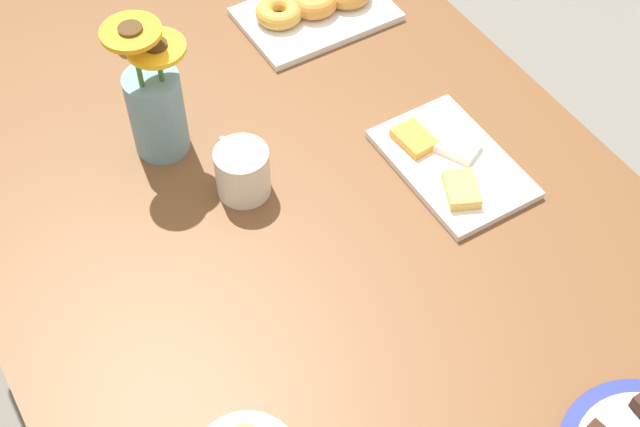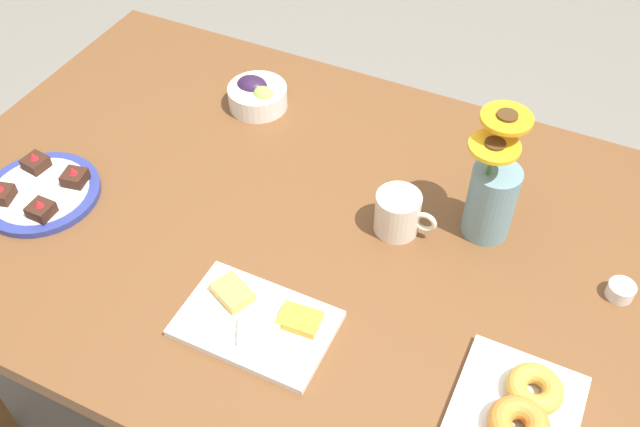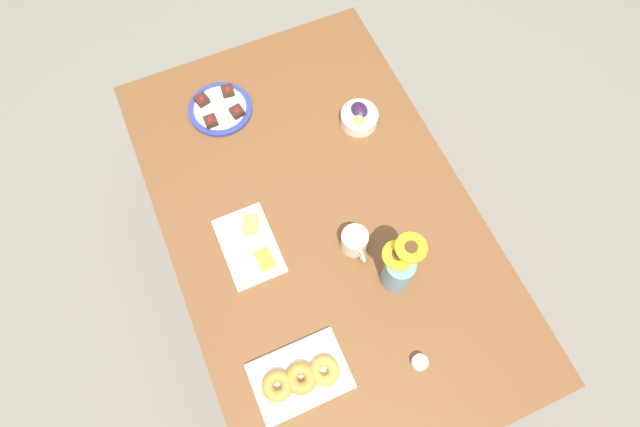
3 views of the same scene
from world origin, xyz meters
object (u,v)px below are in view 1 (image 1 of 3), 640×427
coffee_mug (242,170)px  jam_cup_honey (128,40)px  dining_table (320,262)px  croissant_platter (315,7)px  cheese_platter (451,164)px  flower_vase (156,106)px

coffee_mug → jam_cup_honey: coffee_mug is taller
dining_table → croissant_platter: 0.52m
cheese_platter → jam_cup_honey: 0.64m
cheese_platter → jam_cup_honey: bearing=31.1°
dining_table → coffee_mug: coffee_mug is taller
jam_cup_honey → dining_table: bearing=-171.5°
cheese_platter → flower_vase: 0.48m
coffee_mug → jam_cup_honey: bearing=2.8°
coffee_mug → cheese_platter: size_ratio=0.47×
coffee_mug → flower_vase: (0.15, 0.07, 0.05)m
jam_cup_honey → flower_vase: bearing=169.0°
coffee_mug → jam_cup_honey: (0.41, 0.02, -0.03)m
coffee_mug → flower_vase: bearing=25.1°
croissant_platter → dining_table: bearing=150.0°
croissant_platter → jam_cup_honey: bearing=73.2°
dining_table → cheese_platter: (-0.00, -0.25, 0.10)m
dining_table → flower_vase: 0.36m
cheese_platter → jam_cup_honey: (0.55, 0.33, 0.00)m
dining_table → jam_cup_honey: size_ratio=33.33×
jam_cup_honey → flower_vase: (-0.26, 0.05, 0.08)m
jam_cup_honey → flower_vase: flower_vase is taller
dining_table → flower_vase: flower_vase is taller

